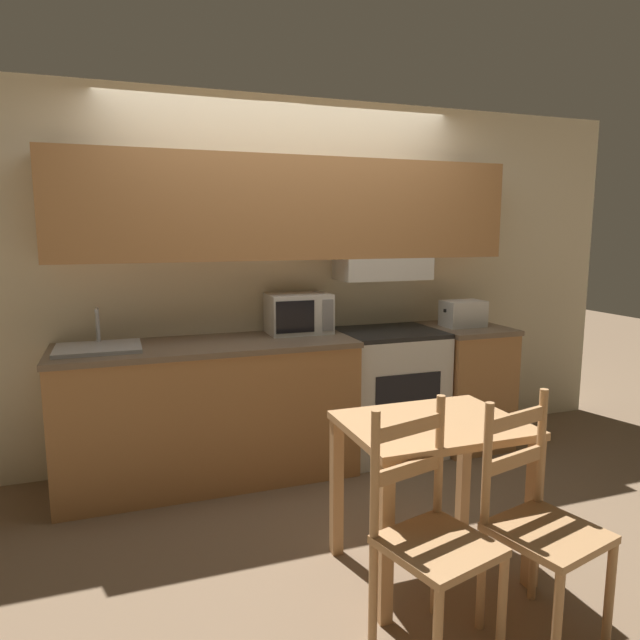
{
  "coord_description": "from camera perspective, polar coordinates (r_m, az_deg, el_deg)",
  "views": [
    {
      "loc": [
        -1.15,
        -3.94,
        1.63
      ],
      "look_at": [
        0.05,
        -0.57,
        1.06
      ],
      "focal_mm": 32.0,
      "sensor_mm": 36.0,
      "label": 1
    }
  ],
  "objects": [
    {
      "name": "ground_plane",
      "position": [
        4.42,
        -3.16,
        -12.68
      ],
      "size": [
        16.0,
        16.0,
        0.0
      ],
      "primitive_type": "plane",
      "color": "#7F664C"
    },
    {
      "name": "wall_back",
      "position": [
        4.05,
        -2.84,
        7.35
      ],
      "size": [
        5.55,
        0.38,
        2.55
      ],
      "color": "beige",
      "rests_on": "ground_plane"
    },
    {
      "name": "lower_counter_main",
      "position": [
        3.85,
        -11.0,
        -8.94
      ],
      "size": [
        1.91,
        0.66,
        0.91
      ],
      "color": "#B27A47",
      "rests_on": "ground_plane"
    },
    {
      "name": "lower_counter_right_stub",
      "position": [
        4.54,
        14.16,
        -6.27
      ],
      "size": [
        0.55,
        0.66,
        0.91
      ],
      "color": "#B27A47",
      "rests_on": "ground_plane"
    },
    {
      "name": "stove_range",
      "position": [
        4.25,
        6.87,
        -7.13
      ],
      "size": [
        0.71,
        0.6,
        0.91
      ],
      "color": "silver",
      "rests_on": "ground_plane"
    },
    {
      "name": "microwave",
      "position": [
        3.99,
        -2.16,
        0.66
      ],
      "size": [
        0.43,
        0.3,
        0.28
      ],
      "color": "silver",
      "rests_on": "lower_counter_main"
    },
    {
      "name": "toaster",
      "position": [
        4.41,
        14.11,
        0.66
      ],
      "size": [
        0.32,
        0.21,
        0.19
      ],
      "color": "silver",
      "rests_on": "lower_counter_right_stub"
    },
    {
      "name": "sink_basin",
      "position": [
        3.7,
        -21.3,
        -2.55
      ],
      "size": [
        0.5,
        0.39,
        0.24
      ],
      "color": "#B7BABF",
      "rests_on": "lower_counter_main"
    },
    {
      "name": "dining_table",
      "position": [
        2.81,
        11.1,
        -12.59
      ],
      "size": [
        0.82,
        0.63,
        0.75
      ],
      "color": "tan",
      "rests_on": "ground_plane"
    },
    {
      "name": "chair_left_of_table",
      "position": [
        2.38,
        10.99,
        -20.66
      ],
      "size": [
        0.46,
        0.46,
        0.97
      ],
      "rotation": [
        0.0,
        0.0,
        0.26
      ],
      "color": "tan",
      "rests_on": "ground_plane"
    },
    {
      "name": "chair_right_of_table",
      "position": [
        2.58,
        21.05,
        -18.65
      ],
      "size": [
        0.46,
        0.46,
        0.97
      ],
      "rotation": [
        0.0,
        0.0,
        0.25
      ],
      "color": "tan",
      "rests_on": "ground_plane"
    }
  ]
}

